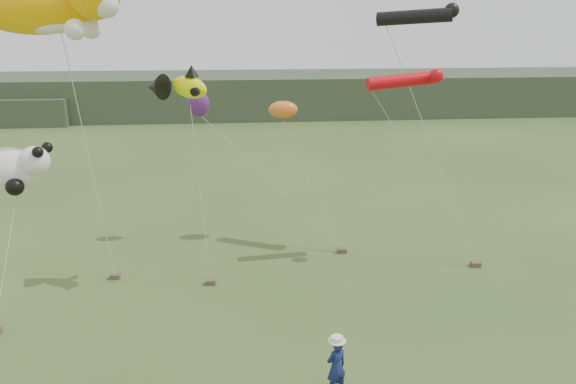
% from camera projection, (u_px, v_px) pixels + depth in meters
% --- Properties ---
extents(ground, '(120.00, 120.00, 0.00)m').
position_uv_depth(ground, '(325.00, 352.00, 16.21)').
color(ground, '#385123').
rests_on(ground, ground).
extents(headland, '(90.00, 13.00, 4.00)m').
position_uv_depth(headland, '(226.00, 95.00, 57.92)').
color(headland, '#2D3D28').
rests_on(headland, ground).
extents(festival_attendant, '(0.67, 0.57, 1.56)m').
position_uv_depth(festival_attendant, '(336.00, 367.00, 14.20)').
color(festival_attendant, '#151E4E').
rests_on(festival_attendant, ground).
extents(sandbag_anchors, '(17.07, 5.49, 0.18)m').
position_uv_depth(sandbag_anchors, '(241.00, 278.00, 20.70)').
color(sandbag_anchors, brown).
rests_on(sandbag_anchors, ground).
extents(cat_kite, '(6.45, 3.44, 2.76)m').
position_uv_depth(cat_kite, '(54.00, 1.00, 19.67)').
color(cat_kite, '#FFAC00').
rests_on(cat_kite, ground).
extents(fish_kite, '(2.49, 1.62, 1.20)m').
position_uv_depth(fish_kite, '(177.00, 86.00, 19.12)').
color(fish_kite, '#F0FF00').
rests_on(fish_kite, ground).
extents(tube_kites, '(3.83, 3.07, 3.22)m').
position_uv_depth(tube_kites, '(415.00, 43.00, 21.74)').
color(tube_kites, black).
rests_on(tube_kites, ground).
extents(panda_kite, '(2.78, 1.80, 1.73)m').
position_uv_depth(panda_kite, '(12.00, 169.00, 19.72)').
color(panda_kite, white).
rests_on(panda_kite, ground).
extents(misc_kites, '(4.62, 0.85, 1.18)m').
position_uv_depth(misc_kites, '(243.00, 107.00, 23.61)').
color(misc_kites, orange).
rests_on(misc_kites, ground).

